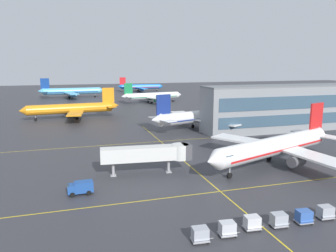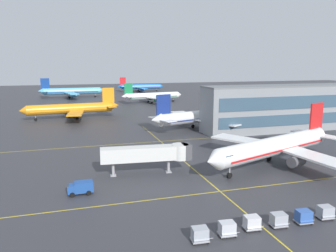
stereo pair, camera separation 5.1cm
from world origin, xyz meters
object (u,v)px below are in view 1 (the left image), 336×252
object	(u,v)px
airliner_second_row	(201,116)
airliner_third_row	(72,109)
airliner_front_gate	(276,146)
baggage_cart_row_middle	(252,223)
airliner_far_right_stand	(71,91)
jet_bridge	(153,153)
baggage_cart_row_leftmost	(200,234)
baggage_cart_row_fourth	(279,220)
baggage_cart_row_rightmost	(326,212)
baggage_cart_row_second	(227,229)
airliner_distant_taxiway	(140,87)
service_truck_red_van	(80,187)
airliner_far_left_stand	(152,96)
baggage_cart_row_fifth	(304,217)

from	to	relation	value
airliner_second_row	airliner_third_row	world-z (taller)	airliner_second_row
airliner_front_gate	baggage_cart_row_middle	world-z (taller)	airliner_front_gate
airliner_front_gate	baggage_cart_row_middle	distance (m)	30.20
airliner_far_right_stand	airliner_third_row	bearing A→B (deg)	-90.52
airliner_far_right_stand	jet_bridge	size ratio (longest dim) A/B	2.25
baggage_cart_row_leftmost	baggage_cart_row_fourth	xyz separation A→B (m)	(11.33, 0.47, 0.00)
airliner_third_row	baggage_cart_row_middle	bearing A→B (deg)	-77.78
baggage_cart_row_rightmost	airliner_front_gate	bearing A→B (deg)	70.89
baggage_cart_row_rightmost	airliner_second_row	bearing A→B (deg)	82.73
airliner_far_right_stand	baggage_cart_row_second	world-z (taller)	airliner_far_right_stand
airliner_distant_taxiway	baggage_cart_row_middle	world-z (taller)	airliner_distant_taxiway
baggage_cart_row_fourth	baggage_cart_row_rightmost	size ratio (longest dim) A/B	1.00
baggage_cart_row_second	baggage_cart_row_fourth	distance (m)	7.56
airliner_front_gate	service_truck_red_van	size ratio (longest dim) A/B	9.06
baggage_cart_row_leftmost	jet_bridge	bearing A→B (deg)	88.12
service_truck_red_van	airliner_distant_taxiway	bearing A→B (deg)	75.08
airliner_front_gate	airliner_third_row	world-z (taller)	airliner_front_gate
jet_bridge	airliner_distant_taxiway	bearing A→B (deg)	78.66
service_truck_red_van	baggage_cart_row_second	size ratio (longest dim) A/B	1.49
airliner_far_left_stand	baggage_cart_row_middle	distance (m)	139.91
airliner_far_right_stand	jet_bridge	bearing A→B (deg)	-84.93
airliner_distant_taxiway	jet_bridge	bearing A→B (deg)	-101.34
airliner_front_gate	jet_bridge	distance (m)	26.17
baggage_cart_row_middle	baggage_cart_row_fourth	bearing A→B (deg)	-4.93
airliner_far_right_stand	baggage_cart_row_leftmost	world-z (taller)	airliner_far_right_stand
baggage_cart_row_second	baggage_cart_row_rightmost	world-z (taller)	same
airliner_third_row	jet_bridge	xyz separation A→B (m)	(14.26, -71.56, 0.08)
airliner_second_row	airliner_far_right_stand	distance (m)	120.46
airliner_second_row	jet_bridge	bearing A→B (deg)	-124.06
baggage_cart_row_leftmost	airliner_third_row	bearing A→B (deg)	97.83
baggage_cart_row_leftmost	baggage_cart_row_rightmost	distance (m)	18.89
baggage_cart_row_second	baggage_cart_row_rightmost	distance (m)	15.11
airliner_second_row	baggage_cart_row_second	world-z (taller)	airliner_second_row
airliner_front_gate	airliner_third_row	bearing A→B (deg)	118.66
airliner_distant_taxiway	baggage_cart_row_fourth	world-z (taller)	airliner_distant_taxiway
airliner_third_row	baggage_cart_row_fourth	world-z (taller)	airliner_third_row
airliner_third_row	service_truck_red_van	world-z (taller)	airliner_third_row
baggage_cart_row_leftmost	airliner_distant_taxiway	bearing A→B (deg)	79.80
baggage_cart_row_second	baggage_cart_row_rightmost	xyz separation A→B (m)	(15.11, 0.23, 0.00)
baggage_cart_row_fourth	jet_bridge	distance (m)	27.76
airliner_front_gate	service_truck_red_van	world-z (taller)	airliner_front_gate
airliner_far_right_stand	baggage_cart_row_fourth	world-z (taller)	airliner_far_right_stand
baggage_cart_row_leftmost	baggage_cart_row_fourth	world-z (taller)	same
airliner_distant_taxiway	airliner_far_left_stand	bearing A→B (deg)	-97.14
airliner_far_right_stand	baggage_cart_row_leftmost	bearing A→B (deg)	-85.94
baggage_cart_row_rightmost	baggage_cart_row_fifth	bearing A→B (deg)	-176.28
airliner_third_row	airliner_distant_taxiway	xyz separation A→B (m)	(51.69, 115.08, -0.24)
airliner_far_right_stand	baggage_cart_row_leftmost	xyz separation A→B (m)	(12.68, -178.51, -3.23)
baggage_cart_row_fifth	baggage_cart_row_rightmost	bearing A→B (deg)	3.72
airliner_third_row	baggage_cart_row_fifth	xyz separation A→B (m)	(28.52, -97.26, -2.97)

